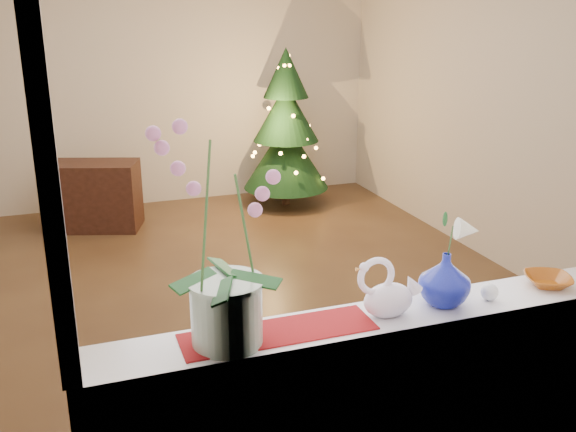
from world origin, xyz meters
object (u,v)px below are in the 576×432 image
Objects in this scene: swan at (389,287)px; paperweight at (489,292)px; blue_vase at (445,275)px; amber_dish at (548,281)px; xmas_tree at (286,128)px; side_table at (93,196)px; orchid_pot at (224,237)px.

paperweight is (0.44, -0.02, -0.08)m from swan.
blue_vase reaches higher than amber_dish.
side_table is at bearing -176.13° from xmas_tree.
orchid_pot is 0.68m from swan.
paperweight is 0.04× the size of xmas_tree.
orchid_pot reaches higher than blue_vase.
swan is 0.31× the size of side_table.
amber_dish is 0.10× the size of xmas_tree.
swan is at bearing -104.45° from xmas_tree.
orchid_pot reaches higher than swan.
blue_vase reaches higher than side_table.
xmas_tree is (1.12, 4.33, -0.21)m from swan.
orchid_pot is 0.47× the size of xmas_tree.
blue_vase is (0.25, 0.01, 0.01)m from swan.
orchid_pot is at bearing -111.80° from xmas_tree.
swan is 0.76m from amber_dish.
blue_vase is at bearing 22.65° from swan.
paperweight is at bearing -0.80° from orchid_pot.
swan is (0.62, 0.00, -0.27)m from orchid_pot.
orchid_pot is at bearing 179.20° from paperweight.
orchid_pot is 2.92× the size of swan.
orchid_pot is at bearing -179.12° from amber_dish.
swan is at bearing 177.62° from paperweight.
xmas_tree is 2.06m from side_table.
side_table is (-0.87, 4.19, -0.71)m from swan.
swan is at bearing -59.78° from side_table.
amber_dish is 4.33m from xmas_tree.
side_table is (-0.26, 4.20, -0.99)m from orchid_pot.
side_table is (-1.12, 4.18, -0.72)m from blue_vase.
swan is 4.34m from side_table.
blue_vase is 3.50× the size of paperweight.
orchid_pot is 11.30× the size of paperweight.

